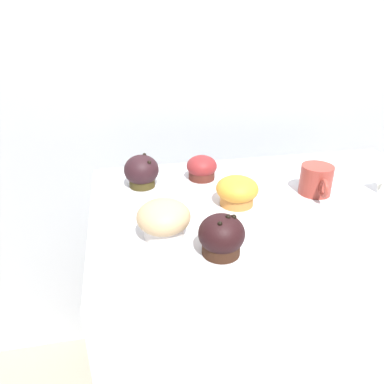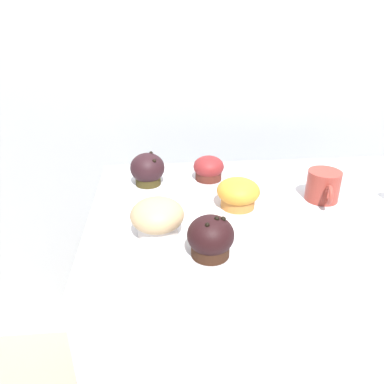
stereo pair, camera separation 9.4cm
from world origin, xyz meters
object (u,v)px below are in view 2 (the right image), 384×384
Objects in this scene: coffee_cup at (323,185)px; muffin_front_left at (209,169)px; muffin_front_right at (211,238)px; muffin_back_left at (148,170)px; muffin_back_right at (157,218)px; muffin_front_center at (238,193)px.

muffin_front_left is at bearing 150.53° from coffee_cup.
muffin_front_right is at bearing -96.74° from muffin_front_left.
coffee_cup is at bearing -16.95° from muffin_back_left.
muffin_back_right reaches higher than coffee_cup.
muffin_front_right is (-0.10, -0.20, 0.00)m from muffin_front_center.
muffin_back_left is at bearing 110.28° from muffin_front_right.
muffin_front_right is at bearing -115.73° from muffin_front_center.
muffin_front_left is at bearing 62.70° from muffin_back_right.
muffin_back_right is 1.24× the size of muffin_front_right.
muffin_back_right is 0.14m from muffin_front_right.
muffin_front_right is at bearing -38.92° from muffin_back_right.
coffee_cup reaches higher than muffin_front_left.
muffin_back_left is 0.18m from muffin_front_left.
muffin_front_center is at bearing 29.63° from muffin_back_right.
muffin_back_right is at bearing -117.30° from muffin_front_left.
coffee_cup is at bearing 33.99° from muffin_front_right.
muffin_back_left is 0.75× the size of coffee_cup.
muffin_front_left is at bearing 106.50° from muffin_front_center.
muffin_back_left is 1.08× the size of muffin_front_left.
muffin_back_left is 0.39m from muffin_front_right.
muffin_front_left is 0.33m from coffee_cup.
muffin_front_center is 1.21× the size of muffin_front_left.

